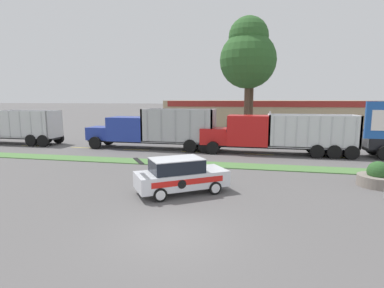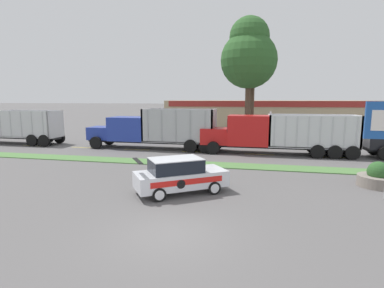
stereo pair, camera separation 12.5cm
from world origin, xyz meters
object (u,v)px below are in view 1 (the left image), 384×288
dump_truck_trail (2,127)px  stone_planter (378,177)px  rally_car (180,175)px  dump_truck_far_right (262,134)px  dump_truck_mid (141,131)px

dump_truck_trail → stone_planter: (31.71, -8.89, -1.24)m
rally_car → stone_planter: size_ratio=2.36×
dump_truck_far_right → dump_truck_mid: bearing=177.6°
dump_truck_trail → dump_truck_far_right: size_ratio=0.86×
dump_truck_far_right → dump_truck_trail: bearing=179.1°
dump_truck_far_right → rally_car: 12.43m
dump_truck_mid → stone_planter: (16.62, -8.94, -1.15)m
dump_truck_trail → dump_truck_far_right: dump_truck_trail is taller
dump_truck_mid → dump_truck_trail: dump_truck_trail is taller
dump_truck_far_right → rally_car: dump_truck_far_right is taller
rally_car → stone_planter: 10.32m
dump_truck_mid → rally_car: (6.84, -12.20, -0.74)m
dump_truck_trail → rally_car: 25.09m
dump_truck_far_right → rally_car: (-3.98, -11.75, -0.75)m
dump_truck_far_right → stone_planter: 10.34m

